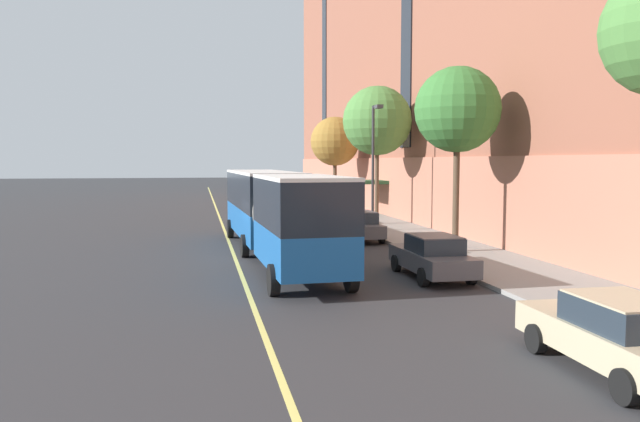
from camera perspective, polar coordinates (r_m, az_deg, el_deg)
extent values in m
plane|color=#303033|center=(26.96, -5.68, -4.34)|extent=(260.00, 260.00, 0.00)
cube|color=gray|center=(31.96, 10.24, -2.84)|extent=(4.45, 160.00, 0.15)
cube|color=#B67058|center=(29.91, 16.23, 0.63)|extent=(0.14, 110.00, 4.40)
cube|color=#234C2D|center=(46.83, 4.02, 2.67)|extent=(3.20, 3.40, 0.24)
cube|color=#1E232B|center=(70.21, 0.40, 14.66)|extent=(0.10, 2.00, 22.69)
cube|color=#19569E|center=(30.54, -5.25, -0.86)|extent=(2.92, 10.90, 1.32)
cube|color=black|center=(30.44, -5.27, 1.90)|extent=(2.93, 10.90, 1.62)
cube|color=silver|center=(30.41, -5.28, 3.54)|extent=(2.94, 10.90, 0.12)
cube|color=#19232D|center=(35.83, -6.47, 2.04)|extent=(2.31, 0.17, 1.21)
cube|color=orange|center=(35.81, -6.49, 3.31)|extent=(1.76, 0.13, 0.28)
cube|color=black|center=(35.98, -6.45, -0.94)|extent=(2.46, 0.21, 0.24)
cube|color=white|center=(35.87, -7.85, -0.57)|extent=(0.28, 0.07, 0.18)
cube|color=white|center=(36.07, -5.07, -0.51)|extent=(0.28, 0.07, 0.18)
cylinder|color=#595651|center=(24.66, -3.35, -0.26)|extent=(2.42, 1.09, 2.38)
cube|color=#19569E|center=(21.23, -1.66, -3.25)|extent=(2.74, 6.29, 1.32)
cube|color=black|center=(21.08, -1.67, 0.72)|extent=(2.75, 6.30, 1.62)
cube|color=silver|center=(21.04, -1.68, 3.08)|extent=(2.77, 6.30, 0.12)
cylinder|color=black|center=(34.22, -8.20, -1.61)|extent=(0.34, 1.01, 1.00)
cylinder|color=black|center=(34.53, -4.05, -1.52)|extent=(0.34, 1.01, 1.00)
cylinder|color=black|center=(27.28, -6.89, -3.18)|extent=(0.34, 1.01, 1.00)
cylinder|color=black|center=(27.66, -1.72, -3.04)|extent=(0.34, 1.01, 1.00)
cylinder|color=black|center=(19.48, -4.28, -6.31)|extent=(0.34, 1.01, 1.00)
cylinder|color=black|center=(20.01, 2.87, -6.00)|extent=(0.34, 1.01, 1.00)
cube|color=#BCAD89|center=(40.40, 0.59, -0.41)|extent=(1.91, 4.29, 0.64)
cube|color=#232D38|center=(40.14, 0.65, 0.41)|extent=(1.65, 1.94, 0.56)
cube|color=#BCAD89|center=(40.12, 0.65, 0.84)|extent=(1.61, 1.86, 0.04)
cylinder|color=black|center=(41.53, -1.03, -0.72)|extent=(0.23, 0.64, 0.64)
cylinder|color=black|center=(41.91, 1.39, -0.67)|extent=(0.23, 0.64, 0.64)
cylinder|color=black|center=(38.95, -0.28, -1.07)|extent=(0.23, 0.64, 0.64)
cylinder|color=black|center=(39.36, 2.29, -1.02)|extent=(0.23, 0.64, 0.64)
cube|color=#4C4C51|center=(32.74, 3.45, -1.61)|extent=(1.87, 4.49, 0.64)
cube|color=#232D38|center=(32.47, 3.56, -0.59)|extent=(1.61, 2.03, 0.56)
cube|color=#4C4C51|center=(32.44, 3.57, -0.07)|extent=(1.57, 1.94, 0.04)
cylinder|color=black|center=(33.89, 1.40, -1.93)|extent=(0.23, 0.64, 0.64)
cylinder|color=black|center=(34.34, 4.25, -1.86)|extent=(0.23, 0.64, 0.64)
cylinder|color=black|center=(31.23, 2.57, -2.50)|extent=(0.23, 0.64, 0.64)
cylinder|color=black|center=(31.71, 5.65, -2.41)|extent=(0.23, 0.64, 0.64)
cube|color=#B21E19|center=(46.72, -1.16, 0.27)|extent=(1.88, 4.33, 0.64)
cube|color=#232D38|center=(46.47, -1.11, 0.99)|extent=(1.62, 1.96, 0.56)
cube|color=#B21E19|center=(46.45, -1.11, 1.36)|extent=(1.58, 1.88, 0.04)
cylinder|color=black|center=(47.89, -2.50, -0.01)|extent=(0.23, 0.64, 0.64)
cylinder|color=black|center=(48.22, -0.43, 0.02)|extent=(0.23, 0.64, 0.64)
cylinder|color=black|center=(45.28, -1.93, -0.28)|extent=(0.23, 0.64, 0.64)
cylinder|color=black|center=(45.62, 0.25, -0.24)|extent=(0.23, 0.64, 0.64)
cube|color=#BCAD89|center=(13.80, 25.38, -10.73)|extent=(1.80, 4.79, 0.64)
cube|color=#232D38|center=(13.47, 26.07, -8.50)|extent=(1.55, 2.16, 0.56)
cube|color=#BCAD89|center=(13.41, 26.12, -7.25)|extent=(1.52, 2.07, 0.04)
cylinder|color=black|center=(14.64, 19.14, -10.96)|extent=(0.23, 0.64, 0.64)
cylinder|color=black|center=(15.52, 24.71, -10.24)|extent=(0.23, 0.64, 0.64)
cylinder|color=black|center=(12.27, 26.15, -14.24)|extent=(0.23, 0.64, 0.64)
cube|color=#4C4C51|center=(55.00, -2.55, 0.92)|extent=(1.78, 4.30, 0.64)
cube|color=#232D38|center=(54.75, -2.52, 1.53)|extent=(1.57, 1.94, 0.56)
cube|color=#4C4C51|center=(54.74, -2.52, 1.85)|extent=(1.53, 1.85, 0.04)
cylinder|color=black|center=(56.21, -3.63, 0.67)|extent=(0.22, 0.64, 0.64)
cylinder|color=black|center=(56.47, -1.88, 0.69)|extent=(0.22, 0.64, 0.64)
cylinder|color=black|center=(53.58, -3.25, 0.48)|extent=(0.22, 0.64, 0.64)
cylinder|color=black|center=(53.85, -1.42, 0.50)|extent=(0.22, 0.64, 0.64)
cube|color=#4C4C51|center=(22.72, 10.17, -4.44)|extent=(1.75, 4.66, 0.64)
cube|color=#232D38|center=(22.42, 10.41, -3.01)|extent=(1.54, 2.10, 0.56)
cube|color=#4C4C51|center=(22.38, 10.42, -2.25)|extent=(1.50, 2.00, 0.04)
cylinder|color=black|center=(23.83, 6.97, -4.75)|extent=(0.22, 0.64, 0.64)
cylinder|color=black|center=(24.41, 10.81, -4.58)|extent=(0.22, 0.64, 0.64)
cylinder|color=black|center=(21.14, 9.41, -5.98)|extent=(0.22, 0.64, 0.64)
cylinder|color=black|center=(21.79, 13.65, -5.73)|extent=(0.22, 0.64, 0.64)
cylinder|color=brown|center=(28.28, 12.33, 1.64)|extent=(0.28, 0.28, 5.24)
sphere|color=#387533|center=(28.33, 12.46, 9.05)|extent=(3.77, 3.77, 3.77)
cylinder|color=brown|center=(40.04, 5.22, 2.66)|extent=(0.25, 0.25, 5.36)
sphere|color=#4C843D|center=(40.10, 5.26, 8.22)|extent=(4.39, 4.39, 4.39)
cylinder|color=brown|center=(52.17, 1.37, 2.67)|extent=(0.32, 0.32, 4.53)
sphere|color=olive|center=(52.16, 1.37, 6.39)|extent=(4.07, 4.07, 4.07)
cylinder|color=#2D2D30|center=(36.21, 4.86, 3.91)|extent=(0.16, 0.16, 7.19)
cylinder|color=#2D2D30|center=(35.81, 5.14, 9.49)|extent=(0.10, 1.10, 0.10)
cube|color=#3D3D3F|center=(35.28, 5.39, 9.48)|extent=(0.36, 0.60, 0.20)
cube|color=#E0D66B|center=(29.85, -8.08, -3.48)|extent=(0.16, 140.00, 0.01)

